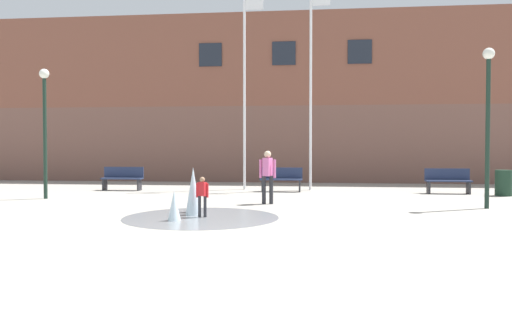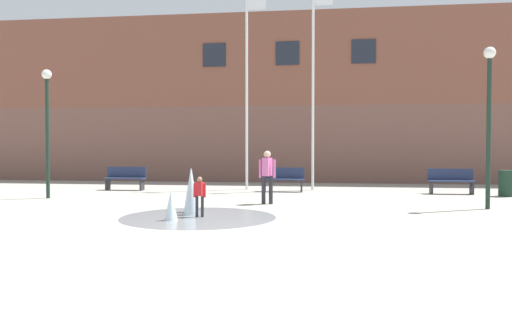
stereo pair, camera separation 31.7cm
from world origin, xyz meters
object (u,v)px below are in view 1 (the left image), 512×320
park_bench_near_trashcan (281,179)px  lamp_post_left_lane (45,115)px  park_bench_far_right (448,180)px  trash_can (504,183)px  adult_in_red (268,173)px  child_in_fountain (202,194)px  lamp_post_right_lane (488,106)px  flagpole_left (245,83)px  park_bench_under_right_flagpole (123,178)px  flagpole_right (311,81)px

park_bench_near_trashcan → lamp_post_left_lane: lamp_post_left_lane is taller
park_bench_far_right → lamp_post_left_lane: 14.20m
trash_can → lamp_post_left_lane: bearing=-170.3°
adult_in_red → child_in_fountain: bearing=171.3°
lamp_post_left_lane → lamp_post_right_lane: lamp_post_right_lane is taller
park_bench_near_trashcan → flagpole_left: 4.10m
adult_in_red → child_in_fountain: 3.25m
park_bench_under_right_flagpole → flagpole_right: (7.32, 0.92, 3.78)m
park_bench_under_right_flagpole → flagpole_left: bearing=11.1°
park_bench_under_right_flagpole → park_bench_far_right: same height
flagpole_right → park_bench_far_right: bearing=-10.5°
adult_in_red → trash_can: bearing=-51.6°
park_bench_near_trashcan → child_in_fountain: 7.17m
park_bench_far_right → lamp_post_right_lane: 4.94m
flagpole_left → adult_in_red: bearing=-74.8°
park_bench_under_right_flagpole → lamp_post_left_lane: (-1.37, -3.24, 2.27)m
park_bench_far_right → flagpole_right: (-4.95, 0.91, 3.78)m
lamp_post_left_lane → trash_can: size_ratio=4.73×
trash_can → adult_in_red: bearing=-157.4°
park_bench_near_trashcan → flagpole_left: bearing=152.2°
park_bench_under_right_flagpole → park_bench_near_trashcan: size_ratio=1.00×
park_bench_far_right → flagpole_right: 6.30m
park_bench_near_trashcan → lamp_post_right_lane: bearing=-36.8°
flagpole_left → lamp_post_left_lane: 7.51m
park_bench_under_right_flagpole → lamp_post_right_lane: size_ratio=0.36×
park_bench_near_trashcan → child_in_fountain: (-1.50, -7.01, 0.10)m
park_bench_near_trashcan → adult_in_red: 4.10m
park_bench_far_right → flagpole_right: bearing=169.5°
lamp_post_left_lane → park_bench_near_trashcan: bearing=24.1°
child_in_fountain → flagpole_left: bearing=116.6°
park_bench_near_trashcan → park_bench_far_right: 6.08m
park_bench_far_right → child_in_fountain: (-7.58, -6.88, 0.10)m
adult_in_red → park_bench_far_right: bearing=-42.0°
park_bench_near_trashcan → trash_can: size_ratio=1.78×
park_bench_near_trashcan → park_bench_under_right_flagpole: bearing=-178.7°
flagpole_left → trash_can: size_ratio=8.83×
child_in_fountain → trash_can: bearing=60.7°
child_in_fountain → lamp_post_right_lane: lamp_post_right_lane is taller
park_bench_far_right → flagpole_right: size_ratio=0.20×
park_bench_far_right → adult_in_red: bearing=-147.8°
lamp_post_right_lane → flagpole_right: bearing=132.7°
child_in_fountain → flagpole_right: (2.63, 7.79, 3.68)m
park_bench_under_right_flagpole → adult_in_red: (6.03, -3.93, 0.45)m
park_bench_near_trashcan → flagpole_right: (1.13, 0.78, 3.78)m
park_bench_under_right_flagpole → child_in_fountain: size_ratio=1.62×
park_bench_near_trashcan → park_bench_far_right: size_ratio=1.00×
adult_in_red → flagpole_left: bearing=31.0°
flagpole_right → lamp_post_right_lane: (4.85, -5.25, -1.42)m
park_bench_far_right → child_in_fountain: 10.24m
adult_in_red → flagpole_right: (1.30, 4.85, 3.33)m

